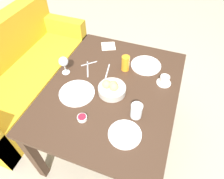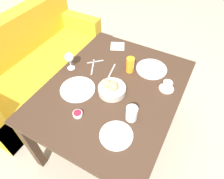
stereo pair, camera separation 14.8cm
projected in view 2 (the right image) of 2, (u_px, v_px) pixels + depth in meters
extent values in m
plane|color=#A89E89|center=(113.00, 135.00, 2.07)|extent=(10.00, 10.00, 0.00)
cube|color=#3D281C|center=(113.00, 89.00, 1.55)|extent=(1.24, 0.98, 0.03)
cube|color=#3D281C|center=(178.00, 92.00, 2.01)|extent=(0.06, 0.06, 0.69)
cube|color=#3D281C|center=(32.00, 145.00, 1.62)|extent=(0.06, 0.06, 0.69)
cube|color=#3D281C|center=(103.00, 65.00, 2.29)|extent=(0.06, 0.06, 0.69)
cube|color=gold|center=(41.00, 75.00, 2.37)|extent=(1.70, 0.70, 0.42)
cube|color=gold|center=(12.00, 38.00, 2.13)|extent=(1.70, 0.20, 0.45)
cube|color=gold|center=(78.00, 36.00, 2.76)|extent=(0.14, 0.70, 0.62)
cylinder|color=#B2ADA3|center=(112.00, 90.00, 1.48)|extent=(0.21, 0.21, 0.05)
sphere|color=tan|center=(114.00, 87.00, 1.44)|extent=(0.06, 0.06, 0.06)
sphere|color=tan|center=(113.00, 85.00, 1.45)|extent=(0.06, 0.06, 0.06)
sphere|color=tan|center=(107.00, 84.00, 1.46)|extent=(0.06, 0.06, 0.06)
cylinder|color=white|center=(116.00, 135.00, 1.25)|extent=(0.21, 0.21, 0.01)
cylinder|color=white|center=(151.00, 69.00, 1.67)|extent=(0.26, 0.26, 0.01)
cylinder|color=white|center=(78.00, 89.00, 1.52)|extent=(0.27, 0.27, 0.01)
cylinder|color=orange|center=(130.00, 65.00, 1.62)|extent=(0.07, 0.07, 0.13)
cylinder|color=silver|center=(132.00, 113.00, 1.31)|extent=(0.08, 0.08, 0.11)
cylinder|color=silver|center=(71.00, 68.00, 1.69)|extent=(0.06, 0.06, 0.00)
cylinder|color=silver|center=(71.00, 64.00, 1.66)|extent=(0.01, 0.01, 0.07)
sphere|color=silver|center=(69.00, 57.00, 1.60)|extent=(0.08, 0.08, 0.08)
cylinder|color=white|center=(166.00, 89.00, 1.53)|extent=(0.11, 0.11, 0.01)
cylinder|color=white|center=(167.00, 85.00, 1.50)|extent=(0.07, 0.07, 0.06)
cylinder|color=white|center=(78.00, 114.00, 1.35)|extent=(0.07, 0.07, 0.02)
cylinder|color=#A3192D|center=(77.00, 113.00, 1.34)|extent=(0.05, 0.05, 0.00)
cube|color=#B7B7BC|center=(93.00, 67.00, 1.70)|extent=(0.18, 0.09, 0.00)
cube|color=#B7B7BC|center=(111.00, 71.00, 1.66)|extent=(0.19, 0.05, 0.00)
cube|color=#B7B7BC|center=(95.00, 62.00, 1.74)|extent=(0.11, 0.11, 0.00)
cube|color=silver|center=(117.00, 46.00, 1.89)|extent=(0.17, 0.17, 0.00)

